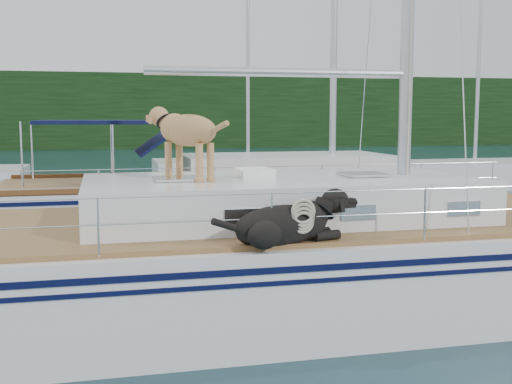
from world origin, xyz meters
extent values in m
plane|color=black|center=(0.00, 0.00, 0.00)|extent=(120.00, 120.00, 0.00)
cube|color=black|center=(0.00, 45.00, 3.00)|extent=(90.00, 3.00, 6.00)
cube|color=#595147|center=(0.00, 46.20, 0.60)|extent=(92.00, 1.00, 1.20)
cube|color=silver|center=(0.00, 0.00, 0.50)|extent=(12.00, 3.80, 1.40)
cube|color=olive|center=(0.00, 0.00, 1.23)|extent=(11.52, 3.50, 0.06)
cube|color=silver|center=(0.80, 0.00, 1.54)|extent=(5.20, 2.50, 0.55)
cylinder|color=silver|center=(0.80, 0.00, 3.21)|extent=(3.60, 0.12, 0.12)
cylinder|color=silver|center=(0.00, -1.75, 1.82)|extent=(10.56, 0.01, 0.01)
cylinder|color=silver|center=(0.00, 1.75, 1.82)|extent=(10.56, 0.01, 0.01)
cube|color=#1B44AD|center=(-0.85, 1.34, 1.28)|extent=(0.67, 0.60, 0.04)
cube|color=white|center=(0.46, 0.12, 1.87)|extent=(0.53, 0.45, 0.12)
torus|color=#C3B69A|center=(0.54, -1.80, 1.62)|extent=(0.35, 0.12, 0.35)
cube|color=silver|center=(1.49, 6.36, 0.45)|extent=(11.00, 3.50, 1.30)
cube|color=olive|center=(1.49, 6.36, 1.10)|extent=(10.56, 3.29, 0.06)
cube|color=silver|center=(2.69, 6.36, 1.45)|extent=(4.80, 2.30, 0.55)
cube|color=#0D1537|center=(-1.71, 6.36, 2.50)|extent=(2.40, 2.30, 0.08)
cube|color=silver|center=(4.00, 16.00, 0.40)|extent=(7.20, 3.00, 1.10)
cylinder|color=silver|center=(4.00, 16.00, 6.00)|extent=(0.14, 0.14, 11.00)
cube|color=silver|center=(12.00, 13.00, 0.40)|extent=(6.40, 3.00, 1.10)
cylinder|color=silver|center=(12.00, 13.00, 6.00)|extent=(0.14, 0.14, 11.00)
camera|label=1|loc=(-1.55, -8.28, 2.64)|focal=45.00mm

